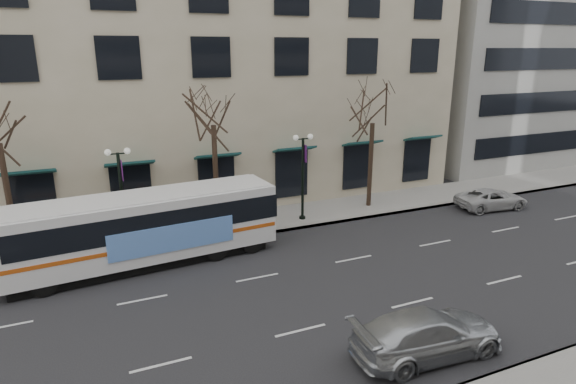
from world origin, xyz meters
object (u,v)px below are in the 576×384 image
tree_far_right (373,107)px  silver_car (428,334)px  city_bus (145,227)px  tree_far_mid (213,107)px  lamp_post_left (122,193)px  white_pickup (492,199)px  lamp_post_right (303,173)px

tree_far_right → silver_car: 16.55m
city_bus → silver_car: city_bus is taller
tree_far_mid → lamp_post_left: size_ratio=1.64×
tree_far_mid → white_pickup: bearing=-10.8°
tree_far_mid → lamp_post_left: tree_far_mid is taller
lamp_post_left → city_bus: size_ratio=0.41×
tree_far_mid → city_bus: size_ratio=0.67×
silver_car → city_bus: bearing=37.3°
white_pickup → city_bus: bearing=95.8°
tree_far_right → lamp_post_left: size_ratio=1.55×
tree_far_mid → city_bus: 7.26m
lamp_post_left → city_bus: (0.70, -2.40, -1.08)m
lamp_post_right → city_bus: bearing=-165.5°
silver_car → white_pickup: silver_car is taller
tree_far_right → city_bus: (-14.29, -3.00, -4.55)m
lamp_post_left → silver_car: size_ratio=0.98×
tree_far_mid → tree_far_right: bearing=-0.0°
lamp_post_left → tree_far_right: bearing=2.3°
lamp_post_right → city_bus: size_ratio=0.41×
tree_far_right → lamp_post_left: tree_far_right is taller
lamp_post_left → white_pickup: (22.14, -2.67, -2.30)m
lamp_post_left → lamp_post_right: same height
silver_car → tree_far_right: bearing=-22.7°
lamp_post_right → silver_car: bearing=-97.3°
tree_far_right → silver_car: tree_far_right is taller
lamp_post_left → city_bus: lamp_post_left is taller
lamp_post_right → silver_car: lamp_post_right is taller
lamp_post_left → white_pickup: lamp_post_left is taller
tree_far_right → lamp_post_right: bearing=-173.1°
lamp_post_right → city_bus: lamp_post_right is taller
tree_far_mid → white_pickup: (17.14, -3.27, -6.27)m
tree_far_right → city_bus: size_ratio=0.63×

